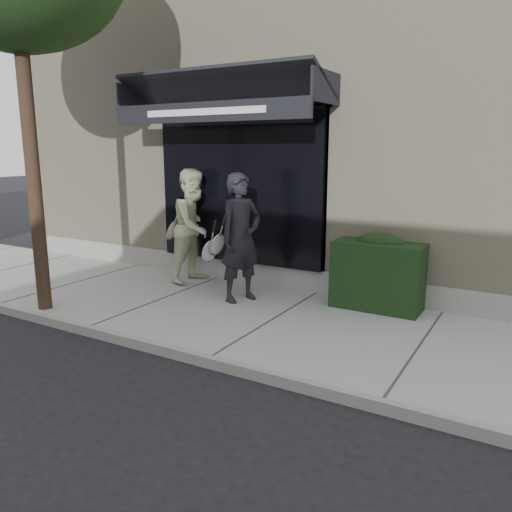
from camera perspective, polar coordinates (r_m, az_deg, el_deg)
The scene contains 7 objects.
ground at distance 7.12m, azimuth 2.02°, elevation -8.07°, with size 80.00×80.00×0.00m, color black.
sidewalk at distance 7.10m, azimuth 2.02°, elevation -7.62°, with size 20.00×3.00×0.12m, color gray.
curb at distance 5.87m, azimuth -5.34°, elevation -11.91°, with size 20.00×0.10×0.14m, color gray.
building_facade at distance 11.30m, azimuth 14.43°, elevation 13.17°, with size 14.30×8.04×5.64m.
hedge at distance 7.64m, azimuth 13.85°, elevation -1.84°, with size 1.30×0.70×1.14m.
pedestrian_front at distance 7.69m, azimuth -1.76°, elevation 2.09°, with size 0.82×0.92×2.00m.
pedestrian_back at distance 8.92m, azimuth -7.04°, elevation 3.44°, with size 0.83×1.03×2.01m.
Camera 1 is at (3.16, -5.89, 2.45)m, focal length 35.00 mm.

